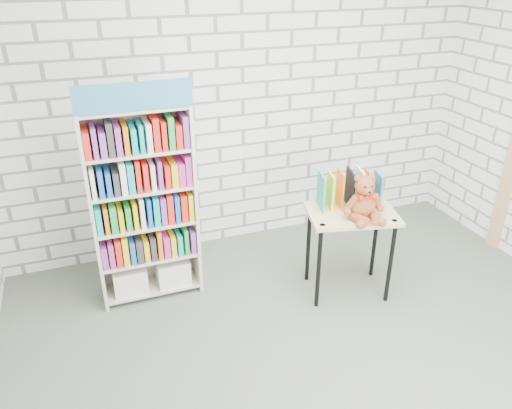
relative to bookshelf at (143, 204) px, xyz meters
name	(u,v)px	position (x,y,z in m)	size (l,w,h in m)	color
ground	(338,370)	(1.05, -1.36, -0.83)	(4.50, 4.50, 0.00)	#50594B
room_shell	(363,119)	(1.05, -1.36, 0.96)	(4.52, 4.02, 2.81)	silver
bookshelf	(143,204)	(0.00, 0.00, 0.00)	(0.81, 0.31, 1.81)	beige
display_table	(351,224)	(1.55, -0.55, -0.18)	(0.78, 0.62, 0.75)	tan
table_books	(350,190)	(1.57, -0.44, 0.06)	(0.52, 0.32, 0.29)	teal
teddy_bear	(364,202)	(1.57, -0.67, 0.06)	(0.33, 0.31, 0.36)	brown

